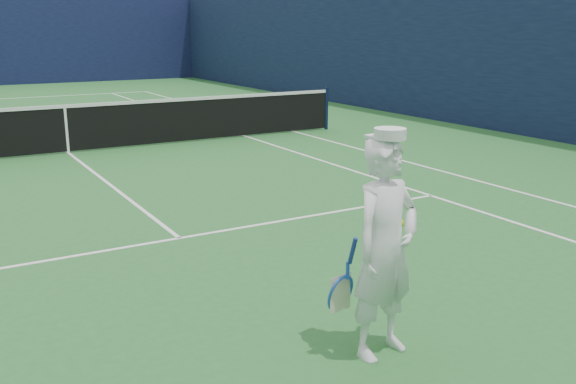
% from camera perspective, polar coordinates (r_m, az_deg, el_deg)
% --- Properties ---
extents(ground, '(80.00, 80.00, 0.00)m').
position_cam_1_polar(ground, '(14.07, -18.93, 3.28)').
color(ground, '#26652B').
rests_on(ground, ground).
extents(court_markings, '(11.03, 23.83, 0.01)m').
position_cam_1_polar(court_markings, '(14.07, -18.93, 3.30)').
color(court_markings, white).
rests_on(court_markings, ground).
extents(windscreen_fence, '(20.12, 36.12, 4.00)m').
position_cam_1_polar(windscreen_fence, '(13.85, -19.61, 11.42)').
color(windscreen_fence, '#0F1538').
rests_on(windscreen_fence, ground).
extents(tennis_net, '(12.88, 0.09, 1.07)m').
position_cam_1_polar(tennis_net, '(13.98, -19.11, 5.51)').
color(tennis_net, '#141E4C').
rests_on(tennis_net, ground).
extents(tennis_player, '(0.82, 0.53, 1.82)m').
position_cam_1_polar(tennis_player, '(5.02, 8.64, -4.94)').
color(tennis_player, white).
rests_on(tennis_player, ground).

